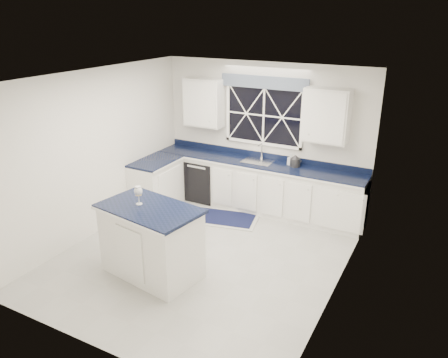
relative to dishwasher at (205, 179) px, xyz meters
The scene contains 13 objects.
ground 2.28m from the dishwasher, 60.57° to the right, with size 4.50×4.50×0.00m, color #A3A39F.
back_wall 1.48m from the dishwasher, 15.26° to the left, with size 4.00×0.10×2.70m, color silver.
base_cabinets 0.79m from the dishwasher, 12.13° to the right, with size 3.99×1.60×0.90m.
countertop 1.21m from the dishwasher, ahead, with size 3.98×0.64×0.04m, color black.
dishwasher is the anchor object (origin of this frame).
window 1.81m from the dishwasher, 12.95° to the left, with size 1.65×0.09×1.26m.
upper_cabinets 1.86m from the dishwasher, ahead, with size 3.10×0.34×0.90m.
faucet 1.31m from the dishwasher, 10.02° to the left, with size 0.05×0.20×0.30m.
island 2.78m from the dishwasher, 75.39° to the right, with size 1.50×1.04×1.04m.
rug 1.09m from the dishwasher, 40.65° to the right, with size 1.34×0.97×0.02m.
kettle 1.90m from the dishwasher, ahead, with size 0.29×0.23×0.21m.
wine_glass 2.84m from the dishwasher, 78.99° to the right, with size 0.11×0.11×0.26m.
soap_bottle 1.82m from the dishwasher, ahead, with size 0.09×0.09×0.21m, color silver.
Camera 1 is at (3.02, -5.00, 3.51)m, focal length 35.00 mm.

